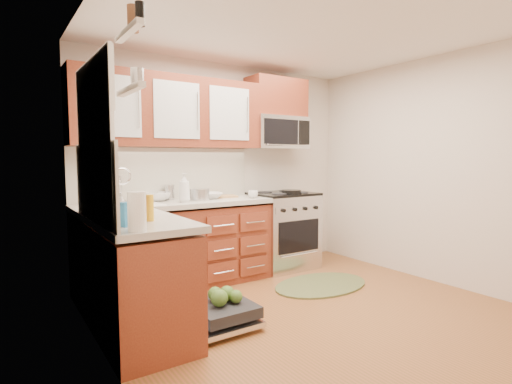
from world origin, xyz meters
TOP-DOWN VIEW (x-y plane):
  - floor at (0.00, 0.00)m, footprint 3.50×3.50m
  - ceiling at (0.00, 0.00)m, footprint 3.50×3.50m
  - wall_back at (0.00, 1.75)m, footprint 3.50×0.04m
  - wall_left at (-1.75, 0.00)m, footprint 0.04×3.50m
  - wall_right at (1.75, 0.00)m, footprint 0.04×3.50m
  - base_cabinet_back at (-0.73, 1.45)m, footprint 2.05×0.60m
  - base_cabinet_left at (-1.45, 0.52)m, footprint 0.60×1.25m
  - countertop_back at (-0.72, 1.44)m, footprint 2.07×0.64m
  - countertop_left at (-1.44, 0.53)m, footprint 0.64×1.27m
  - backsplash_back at (-0.73, 1.74)m, footprint 2.05×0.02m
  - backsplash_left at (-1.74, 0.52)m, footprint 0.02×1.25m
  - upper_cabinets at (-0.73, 1.57)m, footprint 2.05×0.35m
  - cabinet_over_mw at (0.68, 1.57)m, footprint 0.76×0.35m
  - range at (0.68, 1.43)m, footprint 0.76×0.64m
  - microwave at (0.68, 1.55)m, footprint 0.76×0.38m
  - sink at (-1.25, 1.42)m, footprint 0.62×0.50m
  - dishwasher at (-0.86, 0.30)m, footprint 0.70×0.60m
  - window at (-1.74, 0.50)m, footprint 0.03×1.05m
  - window_blind at (-1.71, 0.50)m, footprint 0.02×0.96m
  - shelf_upper at (-1.72, -0.35)m, footprint 0.04×0.40m
  - shelf_lower at (-1.72, -0.35)m, footprint 0.04×0.40m
  - rug at (0.58, 0.61)m, footprint 1.25×0.94m
  - skillet at (0.70, 1.28)m, footprint 0.27×0.27m
  - stock_pot at (-0.48, 1.40)m, footprint 0.28×0.28m
  - cutting_board at (-0.11, 1.55)m, footprint 0.34×0.25m
  - canister at (-0.72, 1.65)m, footprint 0.14×0.14m
  - paper_towel_roll at (-1.60, -0.02)m, footprint 0.14×0.14m
  - mustard_bottle at (-1.40, 0.33)m, footprint 0.07×0.07m
  - red_bottle at (-1.54, 0.25)m, footprint 0.08×0.08m
  - wooden_box at (-1.41, 0.66)m, footprint 0.13×0.11m
  - blue_carton at (-1.59, 0.19)m, footprint 0.12×0.09m
  - bowl_a at (-0.31, 1.50)m, footprint 0.32×0.32m
  - bowl_b at (-0.89, 1.60)m, footprint 0.39×0.39m
  - cup at (0.14, 1.29)m, footprint 0.11×0.11m
  - soap_bottle_a at (-0.69, 1.32)m, footprint 0.13×0.13m
  - soap_bottle_b at (-1.53, 0.61)m, footprint 0.10×0.10m
  - soap_bottle_c at (-1.62, 0.59)m, footprint 0.20×0.20m

SIDE VIEW (x-z plane):
  - floor at x=0.00m, z-range 0.00..0.00m
  - rug at x=0.58m, z-range 0.00..0.02m
  - dishwasher at x=-0.86m, z-range 0.00..0.20m
  - base_cabinet_back at x=-0.73m, z-range 0.00..0.85m
  - base_cabinet_left at x=-1.45m, z-range 0.00..0.85m
  - range at x=0.68m, z-range 0.00..0.95m
  - sink at x=-1.25m, z-range 0.67..0.93m
  - countertop_back at x=-0.72m, z-range 0.88..0.93m
  - countertop_left at x=-1.44m, z-range 0.88..0.93m
  - cutting_board at x=-0.11m, z-range 0.93..0.95m
  - bowl_a at x=-0.31m, z-range 0.93..0.99m
  - cup at x=0.14m, z-range 0.93..1.01m
  - bowl_b at x=-0.89m, z-range 0.93..1.02m
  - skillet at x=0.70m, z-range 0.95..0.99m
  - wooden_box at x=-1.41m, z-range 0.93..1.05m
  - stock_pot at x=-0.48m, z-range 0.93..1.05m
  - blue_carton at x=-1.59m, z-range 0.92..1.09m
  - canister at x=-0.72m, z-range 0.93..1.09m
  - soap_bottle_c at x=-1.62m, z-range 0.93..1.12m
  - mustard_bottle at x=-1.40m, z-range 0.93..1.12m
  - soap_bottle_b at x=-1.53m, z-range 0.93..1.12m
  - red_bottle at x=-1.54m, z-range 0.93..1.15m
  - paper_towel_roll at x=-1.60m, z-range 0.93..1.18m
  - soap_bottle_a at x=-0.69m, z-range 0.93..1.23m
  - backsplash_back at x=-0.73m, z-range 0.93..1.49m
  - backsplash_left at x=-1.74m, z-range 0.93..1.49m
  - wall_back at x=0.00m, z-range 0.00..2.50m
  - wall_left at x=-1.75m, z-range 0.00..2.50m
  - wall_right at x=1.75m, z-range 0.00..2.50m
  - window at x=-1.74m, z-range 1.02..2.08m
  - microwave at x=0.68m, z-range 1.50..1.90m
  - shelf_lower at x=-1.72m, z-range 1.74..1.76m
  - upper_cabinets at x=-0.73m, z-range 1.50..2.25m
  - window_blind at x=-1.71m, z-range 1.68..2.08m
  - shelf_upper at x=-1.72m, z-range 2.03..2.06m
  - cabinet_over_mw at x=0.68m, z-range 1.90..2.37m
  - ceiling at x=0.00m, z-range 2.50..2.50m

